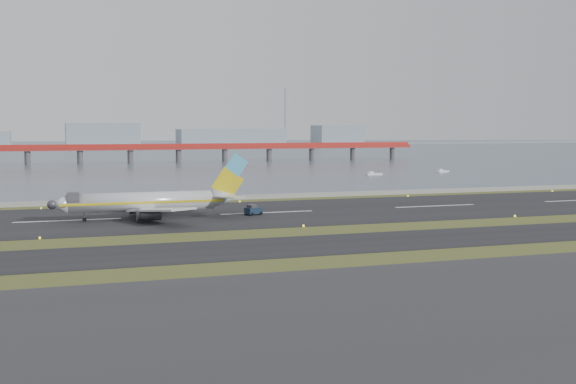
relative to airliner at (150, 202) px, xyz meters
name	(u,v)px	position (x,y,z in m)	size (l,w,h in m)	color
ground	(318,233)	(24.59, -27.52, -3.46)	(1000.00, 1000.00, 0.00)	#304017
apron_strip	(518,310)	(24.59, -82.52, -3.41)	(1000.00, 50.00, 0.10)	#2B2B2D
taxiway_strip	(346,243)	(24.59, -39.52, -3.41)	(1000.00, 18.00, 0.10)	black
runway_strip	(267,213)	(24.59, 2.48, -3.41)	(1000.00, 45.00, 0.10)	black
seawall	(232,198)	(24.59, 32.48, -2.96)	(1000.00, 2.50, 1.00)	gray
bay_water	(105,151)	(24.59, 432.48, -3.46)	(1400.00, 800.00, 1.30)	#41515D
red_pier	(178,148)	(44.59, 222.48, 3.82)	(260.00, 5.00, 10.20)	#AC231D
far_shoreline	(107,139)	(38.21, 592.48, 2.61)	(1400.00, 80.00, 60.50)	#84939D
airliner	(150,202)	(0.00, 0.00, 0.00)	(38.52, 32.89, 12.80)	silver
pushback_tug	(253,210)	(20.75, -0.41, -2.39)	(3.94, 3.20, 2.21)	#132234
workboat_near	(374,174)	(97.31, 104.29, -2.98)	(6.22, 2.15, 1.50)	white
workboat_far	(442,171)	(130.40, 110.92, -2.99)	(6.43, 3.87, 1.49)	white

